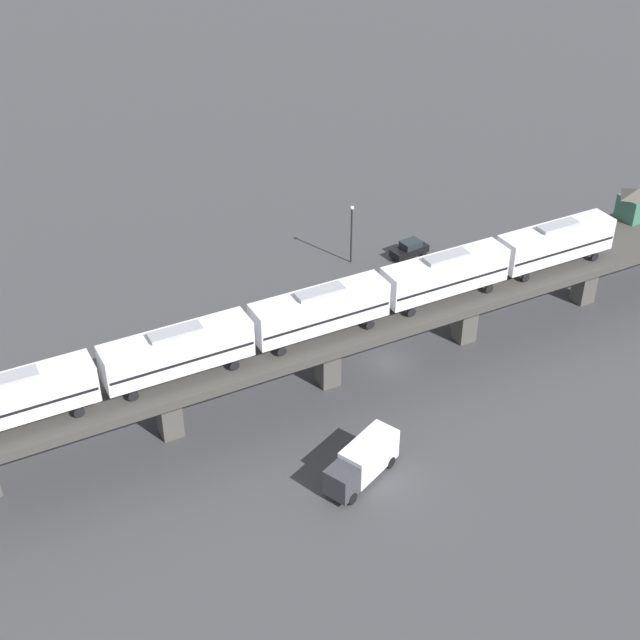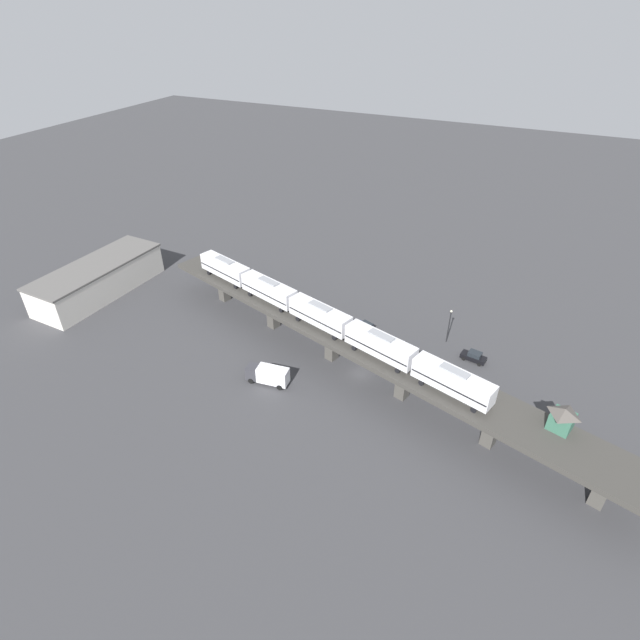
# 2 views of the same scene
# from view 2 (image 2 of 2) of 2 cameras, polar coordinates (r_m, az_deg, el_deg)

# --- Properties ---
(ground_plane) EXTENTS (400.00, 400.00, 0.00)m
(ground_plane) POSITION_cam_2_polar(r_m,az_deg,el_deg) (86.37, 4.60, -6.12)
(ground_plane) COLOR #38383A
(elevated_viaduct) EXTENTS (35.23, 90.37, 6.67)m
(elevated_viaduct) POSITION_cam_2_polar(r_m,az_deg,el_deg) (82.74, 4.87, -3.11)
(elevated_viaduct) COLOR #393733
(elevated_viaduct) RESTS_ON ground
(subway_train) EXTENTS (21.13, 60.44, 4.45)m
(subway_train) POSITION_cam_2_polar(r_m,az_deg,el_deg) (84.10, 0.00, 0.59)
(subway_train) COLOR silver
(subway_train) RESTS_ON elevated_viaduct
(signal_hut) EXTENTS (4.03, 4.03, 3.40)m
(signal_hut) POSITION_cam_2_polar(r_m,az_deg,el_deg) (73.39, 25.97, -10.05)
(signal_hut) COLOR #33604C
(signal_hut) RESTS_ON elevated_viaduct
(street_car_black) EXTENTS (2.54, 4.65, 1.89)m
(street_car_black) POSITION_cam_2_polar(r_m,az_deg,el_deg) (92.37, 17.17, -4.01)
(street_car_black) COLOR black
(street_car_black) RESTS_ON ground
(street_car_blue) EXTENTS (3.22, 4.75, 1.89)m
(street_car_blue) POSITION_cam_2_polar(r_m,az_deg,el_deg) (96.05, 5.24, -0.82)
(street_car_blue) COLOR #233D93
(street_car_blue) RESTS_ON ground
(street_car_silver) EXTENTS (3.65, 4.73, 1.89)m
(street_car_silver) POSITION_cam_2_polar(r_m,az_deg,el_deg) (97.95, -0.35, 0.10)
(street_car_silver) COLOR #B7BABF
(street_car_silver) RESTS_ON ground
(delivery_truck) EXTENTS (3.11, 7.42, 3.20)m
(delivery_truck) POSITION_cam_2_polar(r_m,az_deg,el_deg) (83.60, -5.95, -6.22)
(delivery_truck) COLOR #333338
(delivery_truck) RESTS_ON ground
(street_lamp) EXTENTS (0.44, 0.44, 6.94)m
(street_lamp) POSITION_cam_2_polar(r_m,az_deg,el_deg) (94.11, 14.56, -0.37)
(street_lamp) COLOR black
(street_lamp) RESTS_ON ground
(warehouse_building) EXTENTS (29.01, 11.53, 6.80)m
(warehouse_building) POSITION_cam_2_polar(r_m,az_deg,el_deg) (116.86, -24.00, 4.33)
(warehouse_building) COLOR beige
(warehouse_building) RESTS_ON ground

